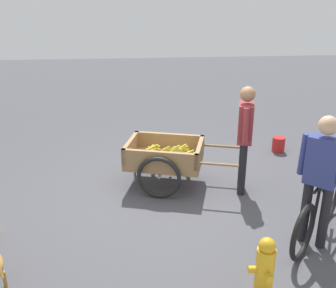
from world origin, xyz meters
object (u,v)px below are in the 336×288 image
at_px(bicycle, 319,211).
at_px(plastic_bucket, 278,144).
at_px(fire_hydrant, 265,269).
at_px(cyclist_person, 321,171).
at_px(fruit_cart, 165,158).
at_px(vendor_person, 245,131).

height_order(bicycle, plastic_bucket, bicycle).
relative_size(fire_hydrant, plastic_bucket, 2.45).
distance_m(cyclist_person, plastic_bucket, 2.95).
xyz_separation_m(fruit_cart, cyclist_person, (-1.59, 1.65, 0.50)).
xyz_separation_m(fruit_cart, bicycle, (-1.69, 1.54, -0.08)).
height_order(fire_hydrant, plastic_bucket, fire_hydrant).
bearing_deg(cyclist_person, plastic_bucket, -101.79).
bearing_deg(cyclist_person, vendor_person, -70.08).
bearing_deg(cyclist_person, fire_hydrant, 43.86).
bearing_deg(vendor_person, cyclist_person, 109.92).
bearing_deg(plastic_bucket, fire_hydrant, 68.33).
distance_m(vendor_person, bicycle, 1.50).
height_order(vendor_person, fire_hydrant, vendor_person).
bearing_deg(fire_hydrant, fruit_cart, -73.21).
bearing_deg(fire_hydrant, bicycle, -135.74).
distance_m(fruit_cart, plastic_bucket, 2.46).
xyz_separation_m(vendor_person, bicycle, (-0.59, 1.24, -0.59)).
xyz_separation_m(bicycle, cyclist_person, (0.10, 0.11, 0.59)).
height_order(bicycle, fire_hydrant, bicycle).
bearing_deg(fruit_cart, cyclist_person, 133.90).
relative_size(fruit_cart, cyclist_person, 1.14).
bearing_deg(fruit_cart, vendor_person, 164.73).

